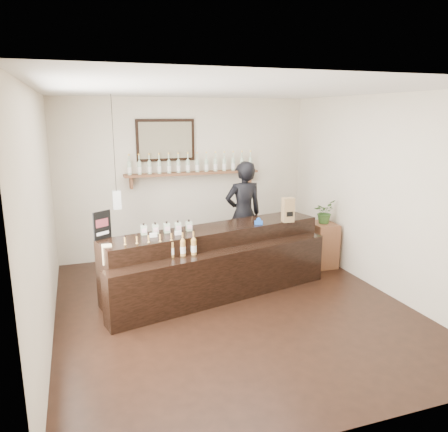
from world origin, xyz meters
name	(u,v)px	position (x,y,z in m)	size (l,w,h in m)	color
ground	(233,307)	(0.00, 0.00, 0.00)	(5.00, 5.00, 0.00)	black
room_shell	(233,181)	(0.00, 0.00, 1.70)	(5.00, 5.00, 5.00)	beige
back_wall_decor	(179,159)	(-0.14, 2.37, 1.75)	(2.66, 0.96, 1.69)	brown
counter	(218,263)	(-0.03, 0.58, 0.44)	(3.38, 1.63, 1.09)	black
promo_sign	(102,225)	(-1.59, 0.61, 1.12)	(0.23, 0.16, 0.37)	black
paper_bag	(288,210)	(1.12, 0.67, 1.12)	(0.18, 0.14, 0.37)	olive
tape_dispenser	(259,222)	(0.64, 0.66, 0.97)	(0.13, 0.08, 0.10)	blue
side_cabinet	(322,244)	(2.00, 1.07, 0.37)	(0.39, 0.52, 0.74)	brown
potted_plant	(324,212)	(2.00, 1.07, 0.94)	(0.35, 0.30, 0.39)	#345A24
shopkeeper	(243,207)	(0.75, 1.55, 1.00)	(0.73, 0.48, 2.01)	black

